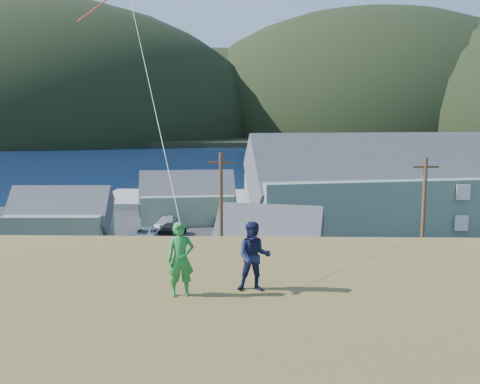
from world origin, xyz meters
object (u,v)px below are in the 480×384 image
shed_palegreen_far (187,199)px  kite_flyer_navy (254,257)px  lodge (423,188)px  wharf (199,199)px  shed_palegreen_near (60,219)px  shed_white (268,243)px  kite_flyer_green (181,259)px

shed_palegreen_far → kite_flyer_navy: bearing=-89.0°
lodge → wharf: bearing=129.5°
shed_palegreen_near → shed_palegreen_far: bearing=45.5°
wharf → shed_white: 34.63m
shed_white → shed_palegreen_far: bearing=125.5°
shed_white → lodge: bearing=54.7°
lodge → kite_flyer_navy: lodge is taller
kite_flyer_green → wharf: bearing=79.3°
shed_palegreen_near → kite_flyer_navy: bearing=-64.2°
lodge → shed_palegreen_far: lodge is taller
shed_white → kite_flyer_navy: bearing=-80.2°
shed_palegreen_near → lodge: bearing=8.0°
lodge → kite_flyer_navy: size_ratio=20.06×
lodge → kite_flyer_navy: 42.99m
shed_palegreen_near → shed_white: shed_palegreen_near is taller
wharf → shed_palegreen_far: bearing=-89.4°
lodge → shed_white: bearing=-149.5°
shed_white → shed_palegreen_far: shed_palegreen_far is taller
shed_palegreen_near → wharf: bearing=66.6°
shed_white → kite_flyer_navy: (-1.10, -25.18, 5.70)m
shed_palegreen_near → kite_flyer_navy: (17.43, -33.74, 5.64)m
shed_palegreen_far → shed_white: bearing=-75.0°
wharf → shed_palegreen_far: (0.14, -14.06, 2.21)m
shed_white → kite_flyer_green: bearing=-84.2°
shed_palegreen_near → shed_palegreen_far: 14.92m
lodge → shed_palegreen_far: bearing=155.9°
shed_white → kite_flyer_navy: size_ratio=4.87×
wharf → lodge: lodge is taller
wharf → shed_palegreen_near: 26.98m
shed_palegreen_near → shed_white: bearing=-26.3°
shed_palegreen_far → kite_flyer_green: size_ratio=6.01×
kite_flyer_navy → shed_white: bearing=86.9°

